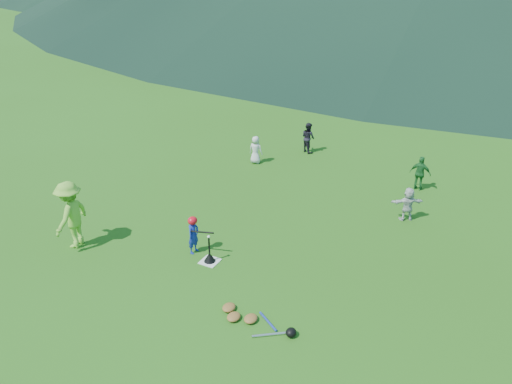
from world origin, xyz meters
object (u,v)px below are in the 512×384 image
batter_child (193,235)px  fielder_d (408,204)px  home_plate (210,261)px  adult_coach (71,215)px  equipment_pile (250,319)px  fielder_a (256,150)px  batting_tee (210,257)px  fielder_c (420,173)px  fielder_b (308,137)px

batter_child → fielder_d: fielder_d is taller
home_plate → batter_child: batter_child is taller
adult_coach → fielder_d: (7.48, 5.58, -0.41)m
batter_child → adult_coach: bearing=114.6°
home_plate → adult_coach: adult_coach is taller
home_plate → equipment_pile: size_ratio=0.25×
adult_coach → equipment_pile: size_ratio=1.03×
adult_coach → fielder_a: (1.54, 7.35, -0.41)m
adult_coach → fielder_a: size_ratio=1.79×
fielder_a → batter_child: bearing=99.2°
adult_coach → fielder_a: adult_coach is taller
home_plate → adult_coach: (-3.60, -1.01, 0.91)m
home_plate → batting_tee: bearing=0.0°
batting_tee → equipment_pile: batting_tee is taller
home_plate → fielder_a: 6.68m
fielder_a → equipment_pile: (4.06, -7.84, -0.45)m
fielder_c → adult_coach: bearing=49.5°
adult_coach → fielder_d: size_ratio=1.81×
batter_child → fielder_b: (-0.18, 8.10, 0.08)m
fielder_d → batting_tee: 6.01m
batting_tee → adult_coach: bearing=-164.3°
fielder_c → equipment_pile: 8.54m
fielder_a → fielder_c: (5.83, 0.50, 0.06)m
home_plate → fielder_a: size_ratio=0.44×
fielder_a → fielder_c: fielder_c is taller
batter_child → fielder_c: size_ratio=0.88×
batter_child → fielder_a: (-1.45, 6.14, 0.01)m
fielder_a → equipment_pile: size_ratio=0.57×
batter_child → fielder_b: size_ratio=0.86×
equipment_pile → fielder_b: bearing=105.9°
batting_tee → equipment_pile: (2.00, -1.50, -0.06)m
fielder_b → batting_tee: 8.34m
batting_tee → batter_child: bearing=162.0°
fielder_d → equipment_pile: fielder_d is taller
batter_child → fielder_d: bearing=-43.2°
home_plate → batter_child: 0.81m
adult_coach → fielder_c: bearing=125.9°
batter_child → equipment_pile: 3.14m
batter_child → adult_coach: 3.25m
fielder_d → batting_tee: bearing=17.1°
fielder_b → fielder_c: fielder_b is taller
adult_coach → home_plate: bearing=94.7°
batter_child → fielder_c: fielder_c is taller
home_plate → adult_coach: 3.85m
fielder_c → batting_tee: size_ratio=1.70×
fielder_a → fielder_d: 6.20m
home_plate → fielder_c: (3.77, 6.84, 0.57)m
batter_child → home_plate: bearing=-105.4°
adult_coach → equipment_pile: 5.68m
fielder_a → fielder_d: (5.95, -1.77, -0.01)m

